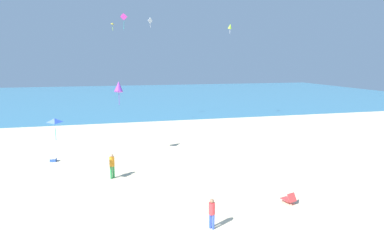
% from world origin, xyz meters
% --- Properties ---
extents(ground_plane, '(120.00, 120.00, 0.00)m').
position_xyz_m(ground_plane, '(0.00, 10.00, 0.00)').
color(ground_plane, beige).
extents(ocean_water, '(120.00, 60.00, 0.05)m').
position_xyz_m(ocean_water, '(0.00, 57.73, 0.03)').
color(ocean_water, teal).
rests_on(ocean_water, ground_plane).
extents(beach_chair_far_right, '(0.67, 0.81, 0.59)m').
position_xyz_m(beach_chair_far_right, '(4.47, 3.45, 0.27)').
color(beach_chair_far_right, '#D13D3D').
rests_on(beach_chair_far_right, ground_plane).
extents(cooler_box, '(0.46, 0.41, 0.27)m').
position_xyz_m(cooler_box, '(-8.48, 13.81, 0.13)').
color(cooler_box, '#2D56B7').
rests_on(cooler_box, ground_plane).
extents(person_0, '(0.38, 0.38, 1.37)m').
position_xyz_m(person_0, '(-0.12, 2.04, 0.79)').
color(person_0, blue).
rests_on(person_0, ground_plane).
extents(person_1, '(0.43, 0.43, 1.57)m').
position_xyz_m(person_1, '(-4.30, 9.34, 0.91)').
color(person_1, green).
rests_on(person_1, ground_plane).
extents(kite_magenta, '(0.83, 0.23, 1.78)m').
position_xyz_m(kite_magenta, '(-2.59, 27.46, 12.08)').
color(kite_magenta, '#DB3DA8').
extents(kite_lime, '(0.60, 0.68, 1.16)m').
position_xyz_m(kite_lime, '(9.56, 26.04, 11.26)').
color(kite_lime, '#99DB33').
extents(kite_yellow, '(0.34, 0.42, 0.79)m').
position_xyz_m(kite_yellow, '(-3.83, 23.91, 10.94)').
color(kite_yellow, yellow).
extents(kite_purple, '(0.83, 0.97, 1.82)m').
position_xyz_m(kite_purple, '(-3.65, 13.77, 5.37)').
color(kite_purple, purple).
extents(kite_blue, '(0.66, 0.53, 1.25)m').
position_xyz_m(kite_blue, '(-7.13, 7.61, 4.10)').
color(kite_blue, blue).
extents(kite_white, '(0.61, 0.51, 1.18)m').
position_xyz_m(kite_white, '(0.63, 29.61, 12.03)').
color(kite_white, white).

